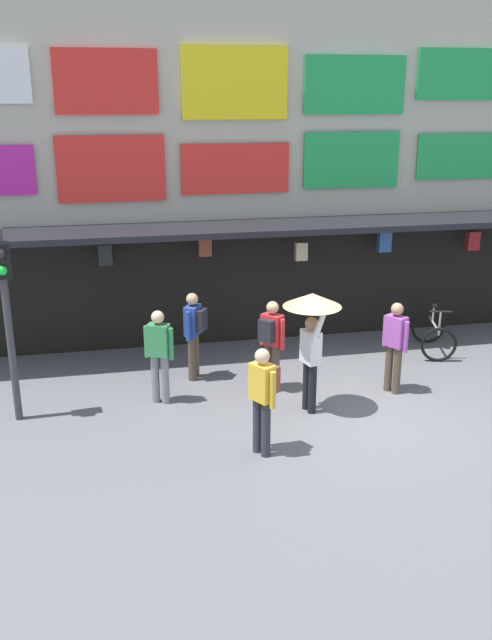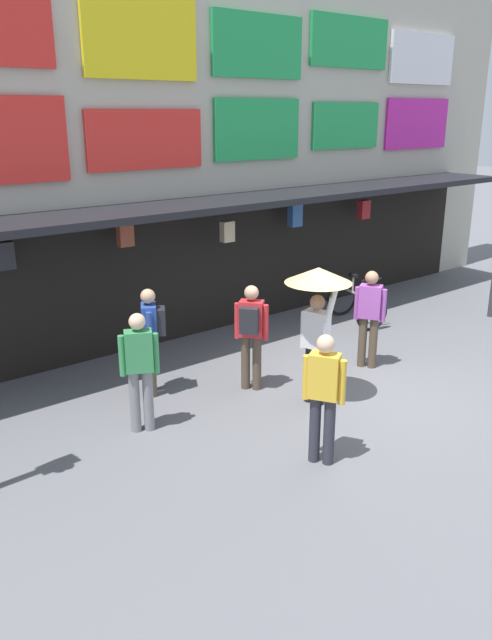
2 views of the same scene
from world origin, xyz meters
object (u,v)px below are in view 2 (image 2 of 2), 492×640
object	(u,v)px
pedestrian_in_red	(151,334)
pedestrian_in_green	(370,314)
bicycle_parked	(356,304)
pedestrian_in_white	(324,389)
pedestrian_with_umbrella	(318,297)
pedestrian_in_blue	(251,330)
pedestrian_in_black	(140,366)

from	to	relation	value
pedestrian_in_red	pedestrian_in_green	bearing A→B (deg)	-21.17
bicycle_parked	pedestrian_in_red	bearing A→B (deg)	-175.47
bicycle_parked	pedestrian_in_white	size ratio (longest dim) A/B	0.78
pedestrian_with_umbrella	pedestrian_in_red	size ratio (longest dim) A/B	1.24
pedestrian_in_red	pedestrian_with_umbrella	bearing A→B (deg)	-45.87
pedestrian_in_blue	pedestrian_in_red	xyz separation A→B (m)	(-1.28, 0.80, 0.00)
pedestrian_in_blue	pedestrian_in_green	xyz separation A→B (m)	(2.13, -0.51, -0.04)
pedestrian_with_umbrella	pedestrian_in_blue	distance (m)	1.25
pedestrian_in_blue	pedestrian_in_green	bearing A→B (deg)	-13.59
bicycle_parked	pedestrian_with_umbrella	xyz separation A→B (m)	(-3.32, -2.17, 1.25)
bicycle_parked	pedestrian_in_red	distance (m)	5.09
pedestrian_with_umbrella	pedestrian_in_black	bearing A→B (deg)	161.04
pedestrian_in_green	pedestrian_in_white	distance (m)	3.27
pedestrian_in_blue	pedestrian_in_green	distance (m)	2.19
pedestrian_in_red	pedestrian_in_white	bearing A→B (deg)	-78.44
pedestrian_in_blue	pedestrian_in_black	bearing A→B (deg)	-176.44
pedestrian_in_blue	pedestrian_in_white	size ratio (longest dim) A/B	1.00
bicycle_parked	pedestrian_in_white	bearing A→B (deg)	-142.25
bicycle_parked	pedestrian_in_blue	size ratio (longest dim) A/B	0.78
pedestrian_in_white	pedestrian_in_black	world-z (taller)	same
bicycle_parked	pedestrian_with_umbrella	size ratio (longest dim) A/B	0.63
pedestrian_in_red	pedestrian_in_black	bearing A→B (deg)	-128.01
pedestrian_with_umbrella	pedestrian_in_red	world-z (taller)	pedestrian_with_umbrella
pedestrian_in_red	pedestrian_in_black	world-z (taller)	same
pedestrian_in_white	pedestrian_with_umbrella	bearing A→B (deg)	48.83
pedestrian_with_umbrella	pedestrian_in_blue	bearing A→B (deg)	114.43
pedestrian_with_umbrella	pedestrian_in_green	xyz separation A→B (m)	(1.69, 0.45, -0.69)
pedestrian_in_white	pedestrian_in_blue	bearing A→B (deg)	73.45
pedestrian_with_umbrella	pedestrian_in_white	xyz separation A→B (m)	(-1.10, -1.25, -0.66)
pedestrian_with_umbrella	pedestrian_in_black	size ratio (longest dim) A/B	1.24
bicycle_parked	pedestrian_in_black	xyz separation A→B (m)	(-5.76, -1.33, 0.55)
pedestrian_in_blue	pedestrian_in_white	bearing A→B (deg)	-106.55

